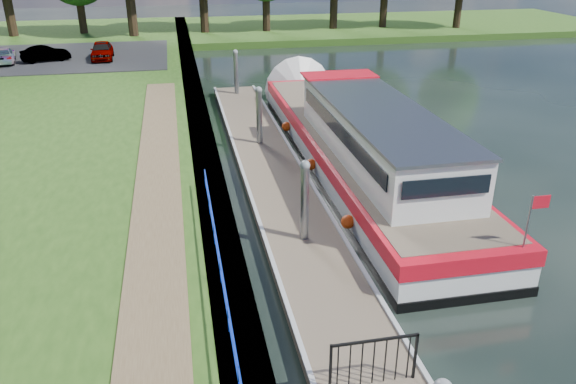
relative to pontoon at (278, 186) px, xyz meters
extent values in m
cube|color=#473D2D|center=(-2.55, 2.00, 0.20)|extent=(1.10, 90.00, 0.78)
cube|color=#274A15|center=(12.00, 39.00, 0.12)|extent=(60.00, 18.00, 0.60)
cube|color=brown|center=(-4.40, -5.00, 0.62)|extent=(1.60, 40.00, 0.05)
cube|color=black|center=(-11.00, 25.00, 0.62)|extent=(14.00, 12.00, 0.06)
cube|color=#0C2DBF|center=(-2.75, -10.00, 1.29)|extent=(0.04, 18.00, 0.04)
cube|color=#0C2DBF|center=(-2.75, -10.00, 0.94)|extent=(0.03, 18.00, 0.03)
cylinder|color=#0C2DBF|center=(-2.75, -11.00, 0.95)|extent=(0.04, 0.04, 0.72)
cylinder|color=#0C2DBF|center=(-2.75, -9.00, 0.95)|extent=(0.04, 0.04, 0.72)
cylinder|color=#0C2DBF|center=(-2.75, -7.00, 0.95)|extent=(0.04, 0.04, 0.72)
cylinder|color=#0C2DBF|center=(-2.75, -5.00, 0.95)|extent=(0.04, 0.04, 0.72)
cylinder|color=#0C2DBF|center=(-2.75, -3.00, 0.95)|extent=(0.04, 0.04, 0.72)
cylinder|color=#0C2DBF|center=(-2.75, -1.00, 0.95)|extent=(0.04, 0.04, 0.72)
cube|color=brown|center=(0.00, 0.00, 0.10)|extent=(2.50, 30.00, 0.24)
cube|color=#9EA0A3|center=(0.00, -4.00, -0.13)|extent=(2.30, 5.00, 0.30)
cube|color=#9EA0A3|center=(0.00, 4.00, -0.13)|extent=(2.30, 5.00, 0.30)
cube|color=#9EA0A3|center=(0.00, 12.00, -0.13)|extent=(2.30, 5.00, 0.30)
cube|color=#9EA0A3|center=(1.19, 0.00, 0.25)|extent=(0.12, 30.00, 0.06)
cube|color=#9EA0A3|center=(-1.19, 0.00, 0.25)|extent=(0.12, 30.00, 0.06)
cylinder|color=gray|center=(0.00, -4.50, 0.92)|extent=(0.26, 0.26, 3.40)
sphere|color=gray|center=(0.00, -4.50, 2.62)|extent=(0.30, 0.30, 0.30)
cylinder|color=gray|center=(0.00, 4.50, 0.92)|extent=(0.26, 0.26, 3.40)
sphere|color=gray|center=(0.00, 4.50, 2.62)|extent=(0.30, 0.30, 0.30)
cylinder|color=gray|center=(0.00, 13.50, 0.92)|extent=(0.26, 0.26, 3.40)
sphere|color=gray|center=(0.00, 13.50, 2.62)|extent=(0.30, 0.30, 0.30)
cube|color=black|center=(-0.90, -10.80, 0.80)|extent=(0.05, 0.05, 1.15)
cube|color=black|center=(0.90, -10.80, 0.80)|extent=(0.05, 0.05, 1.15)
cube|color=black|center=(0.00, -10.80, 1.34)|extent=(1.85, 0.05, 0.05)
cube|color=black|center=(-0.75, -10.80, 0.80)|extent=(0.02, 0.02, 1.10)
cube|color=black|center=(-0.50, -10.80, 0.80)|extent=(0.02, 0.02, 1.10)
cube|color=black|center=(-0.25, -10.80, 0.80)|extent=(0.02, 0.02, 1.10)
cube|color=black|center=(0.00, -10.80, 0.80)|extent=(0.02, 0.02, 1.10)
cube|color=black|center=(0.25, -10.80, 0.80)|extent=(0.02, 0.02, 1.10)
cube|color=black|center=(0.50, -10.80, 0.80)|extent=(0.02, 0.02, 1.10)
cube|color=black|center=(0.75, -10.80, 0.80)|extent=(0.02, 0.02, 1.10)
cube|color=black|center=(3.60, 1.82, -0.16)|extent=(4.00, 20.00, 0.55)
cube|color=silver|center=(3.60, 1.82, 0.44)|extent=(3.96, 19.90, 0.65)
cube|color=red|center=(3.60, 1.82, 1.00)|extent=(4.04, 20.00, 0.48)
cube|color=brown|center=(3.60, 1.82, 1.24)|extent=(3.68, 19.20, 0.04)
cone|color=silver|center=(3.60, 12.22, 0.37)|extent=(4.00, 1.50, 4.00)
cube|color=silver|center=(3.60, -0.68, 2.12)|extent=(3.00, 11.00, 1.75)
cube|color=gray|center=(3.60, -0.68, 3.04)|extent=(3.10, 11.20, 0.10)
cube|color=black|center=(2.08, -0.68, 2.37)|extent=(0.04, 10.00, 0.55)
cube|color=black|center=(5.12, -0.68, 2.37)|extent=(0.04, 10.00, 0.55)
cube|color=black|center=(3.60, 4.87, 2.37)|extent=(2.60, 0.04, 0.55)
cube|color=black|center=(3.60, -6.23, 2.37)|extent=(2.60, 0.04, 0.55)
cube|color=red|center=(3.60, 4.52, 3.12)|extent=(3.20, 1.60, 0.06)
cylinder|color=gray|center=(5.10, -7.88, 1.97)|extent=(0.05, 0.05, 1.50)
cube|color=red|center=(5.35, -7.88, 2.52)|extent=(0.50, 0.02, 0.35)
sphere|color=#D33E0B|center=(1.48, -4.18, 0.47)|extent=(0.44, 0.44, 0.44)
sphere|color=#D33E0B|center=(1.48, 0.82, 0.47)|extent=(0.44, 0.44, 0.44)
sphere|color=#D33E0B|center=(1.48, 5.82, 0.47)|extent=(0.44, 0.44, 0.44)
imported|color=#594C47|center=(2.40, -4.68, 2.12)|extent=(0.59, 0.73, 1.72)
cylinder|color=#332316|center=(-17.49, 36.36, 2.52)|extent=(0.83, 0.83, 4.21)
cylinder|color=#332316|center=(-11.50, 36.87, 1.97)|extent=(0.70, 0.70, 3.10)
cylinder|color=#332316|center=(-6.89, 34.36, 2.56)|extent=(0.84, 0.84, 4.29)
cylinder|color=#332316|center=(-0.41, 36.36, 2.33)|extent=(0.79, 0.79, 3.83)
cylinder|color=#332316|center=(5.49, 36.09, 2.05)|extent=(0.72, 0.72, 3.26)
cylinder|color=#332316|center=(12.25, 36.38, 2.30)|extent=(0.78, 0.78, 3.77)
cylinder|color=#332316|center=(17.42, 36.40, 2.24)|extent=(0.77, 0.77, 3.65)
cylinder|color=#332316|center=(24.52, 34.52, 2.12)|extent=(0.74, 0.74, 3.41)
imported|color=#999999|center=(-8.53, 23.40, 1.28)|extent=(1.63, 3.74, 1.26)
imported|color=#999999|center=(-12.38, 23.39, 1.19)|extent=(3.46, 2.14, 1.08)
imported|color=#999999|center=(-15.15, 23.35, 1.19)|extent=(2.20, 3.92, 1.07)
camera|label=1|loc=(-3.44, -19.19, 8.60)|focal=35.00mm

